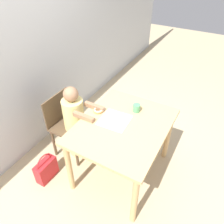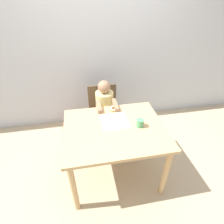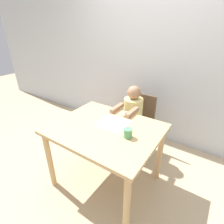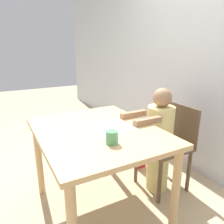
{
  "view_description": "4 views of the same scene",
  "coord_description": "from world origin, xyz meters",
  "px_view_note": "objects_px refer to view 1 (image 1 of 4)",
  "views": [
    {
      "loc": [
        -1.54,
        -0.73,
        2.26
      ],
      "look_at": [
        -0.0,
        0.13,
        0.88
      ],
      "focal_mm": 35.0,
      "sensor_mm": 36.0,
      "label": 1
    },
    {
      "loc": [
        -0.3,
        -1.43,
        1.98
      ],
      "look_at": [
        -0.0,
        0.13,
        0.88
      ],
      "focal_mm": 28.0,
      "sensor_mm": 36.0,
      "label": 2
    },
    {
      "loc": [
        0.91,
        -1.23,
        1.71
      ],
      "look_at": [
        -0.0,
        0.13,
        0.88
      ],
      "focal_mm": 28.0,
      "sensor_mm": 36.0,
      "label": 3
    },
    {
      "loc": [
        1.44,
        -0.65,
        1.39
      ],
      "look_at": [
        -0.0,
        0.13,
        0.88
      ],
      "focal_mm": 35.0,
      "sensor_mm": 36.0,
      "label": 4
    }
  ],
  "objects_px": {
    "handbag": "(46,169)",
    "donut": "(98,110)",
    "child_figure": "(75,123)",
    "cup": "(137,108)",
    "chair": "(68,124)"
  },
  "relations": [
    {
      "from": "chair",
      "to": "cup",
      "type": "height_order",
      "value": "cup"
    },
    {
      "from": "child_figure",
      "to": "cup",
      "type": "height_order",
      "value": "child_figure"
    },
    {
      "from": "chair",
      "to": "handbag",
      "type": "height_order",
      "value": "chair"
    },
    {
      "from": "child_figure",
      "to": "cup",
      "type": "bearing_deg",
      "value": -66.28
    },
    {
      "from": "chair",
      "to": "child_figure",
      "type": "bearing_deg",
      "value": -90.0
    },
    {
      "from": "child_figure",
      "to": "donut",
      "type": "height_order",
      "value": "child_figure"
    },
    {
      "from": "child_figure",
      "to": "cup",
      "type": "distance_m",
      "value": 0.78
    },
    {
      "from": "donut",
      "to": "handbag",
      "type": "height_order",
      "value": "donut"
    },
    {
      "from": "handbag",
      "to": "cup",
      "type": "distance_m",
      "value": 1.28
    },
    {
      "from": "handbag",
      "to": "cup",
      "type": "bearing_deg",
      "value": -43.49
    },
    {
      "from": "handbag",
      "to": "donut",
      "type": "bearing_deg",
      "value": -33.72
    },
    {
      "from": "child_figure",
      "to": "handbag",
      "type": "xyz_separation_m",
      "value": [
        -0.51,
        0.09,
        -0.37
      ]
    },
    {
      "from": "donut",
      "to": "handbag",
      "type": "distance_m",
      "value": 0.95
    },
    {
      "from": "cup",
      "to": "chair",
      "type": "bearing_deg",
      "value": 110.41
    },
    {
      "from": "chair",
      "to": "child_figure",
      "type": "xyz_separation_m",
      "value": [
        0.0,
        -0.12,
        0.06
      ]
    }
  ]
}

